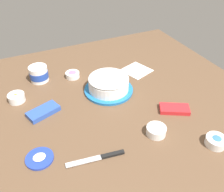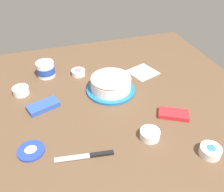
{
  "view_description": "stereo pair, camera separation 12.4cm",
  "coord_description": "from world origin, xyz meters",
  "px_view_note": "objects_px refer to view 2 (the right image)",
  "views": [
    {
      "loc": [
        -0.4,
        -0.85,
        0.78
      ],
      "look_at": [
        0.01,
        0.05,
        0.04
      ],
      "focal_mm": 39.31,
      "sensor_mm": 36.0,
      "label": 1
    },
    {
      "loc": [
        -0.29,
        -0.89,
        0.78
      ],
      "look_at": [
        0.01,
        0.05,
        0.04
      ],
      "focal_mm": 39.31,
      "sensor_mm": 36.0,
      "label": 2
    }
  ],
  "objects_px": {
    "sprinkle_bowl_pink": "(78,72)",
    "candy_box_upper": "(43,106)",
    "frosting_tub_lid": "(31,151)",
    "sprinkle_bowl_blue": "(210,151)",
    "spreading_knife": "(90,156)",
    "paper_napkin": "(143,72)",
    "sprinkle_bowl_yellow": "(21,90)",
    "frosted_cake": "(111,84)",
    "candy_box_lower": "(174,114)",
    "frosting_tub": "(46,69)",
    "sprinkle_bowl_rainbow": "(150,134)"
  },
  "relations": [
    {
      "from": "frosting_tub_lid",
      "to": "candy_box_upper",
      "type": "distance_m",
      "value": 0.28
    },
    {
      "from": "frosted_cake",
      "to": "frosting_tub_lid",
      "type": "xyz_separation_m",
      "value": [
        -0.44,
        -0.31,
        -0.04
      ]
    },
    {
      "from": "frosting_tub_lid",
      "to": "sprinkle_bowl_pink",
      "type": "relative_size",
      "value": 1.37
    },
    {
      "from": "frosting_tub_lid",
      "to": "sprinkle_bowl_blue",
      "type": "xyz_separation_m",
      "value": [
        0.68,
        -0.23,
        0.01
      ]
    },
    {
      "from": "candy_box_lower",
      "to": "paper_napkin",
      "type": "height_order",
      "value": "candy_box_lower"
    },
    {
      "from": "spreading_knife",
      "to": "sprinkle_bowl_yellow",
      "type": "xyz_separation_m",
      "value": [
        -0.25,
        0.52,
        0.02
      ]
    },
    {
      "from": "frosted_cake",
      "to": "sprinkle_bowl_pink",
      "type": "xyz_separation_m",
      "value": [
        -0.14,
        0.22,
        -0.03
      ]
    },
    {
      "from": "frosted_cake",
      "to": "sprinkle_bowl_pink",
      "type": "height_order",
      "value": "frosted_cake"
    },
    {
      "from": "spreading_knife",
      "to": "paper_napkin",
      "type": "height_order",
      "value": "spreading_knife"
    },
    {
      "from": "sprinkle_bowl_pink",
      "to": "paper_napkin",
      "type": "relative_size",
      "value": 0.54
    },
    {
      "from": "sprinkle_bowl_rainbow",
      "to": "candy_box_lower",
      "type": "xyz_separation_m",
      "value": [
        0.17,
        0.1,
        -0.01
      ]
    },
    {
      "from": "frosted_cake",
      "to": "sprinkle_bowl_yellow",
      "type": "height_order",
      "value": "frosted_cake"
    },
    {
      "from": "spreading_knife",
      "to": "frosting_tub_lid",
      "type": "bearing_deg",
      "value": 156.47
    },
    {
      "from": "frosting_tub_lid",
      "to": "sprinkle_bowl_blue",
      "type": "distance_m",
      "value": 0.72
    },
    {
      "from": "frosting_tub_lid",
      "to": "sprinkle_bowl_yellow",
      "type": "relative_size",
      "value": 1.31
    },
    {
      "from": "candy_box_upper",
      "to": "frosting_tub_lid",
      "type": "bearing_deg",
      "value": -124.65
    },
    {
      "from": "sprinkle_bowl_yellow",
      "to": "paper_napkin",
      "type": "height_order",
      "value": "sprinkle_bowl_yellow"
    },
    {
      "from": "spreading_knife",
      "to": "sprinkle_bowl_rainbow",
      "type": "xyz_separation_m",
      "value": [
        0.27,
        0.02,
        0.01
      ]
    },
    {
      "from": "sprinkle_bowl_pink",
      "to": "candy_box_upper",
      "type": "xyz_separation_m",
      "value": [
        -0.23,
        -0.26,
        -0.01
      ]
    },
    {
      "from": "frosted_cake",
      "to": "candy_box_lower",
      "type": "bearing_deg",
      "value": -51.77
    },
    {
      "from": "sprinkle_bowl_yellow",
      "to": "frosted_cake",
      "type": "bearing_deg",
      "value": -14.24
    },
    {
      "from": "paper_napkin",
      "to": "sprinkle_bowl_rainbow",
      "type": "bearing_deg",
      "value": -110.27
    },
    {
      "from": "frosting_tub_lid",
      "to": "paper_napkin",
      "type": "bearing_deg",
      "value": 32.37
    },
    {
      "from": "frosting_tub_lid",
      "to": "candy_box_lower",
      "type": "relative_size",
      "value": 0.78
    },
    {
      "from": "paper_napkin",
      "to": "frosting_tub_lid",
      "type": "bearing_deg",
      "value": -147.63
    },
    {
      "from": "sprinkle_bowl_yellow",
      "to": "candy_box_lower",
      "type": "relative_size",
      "value": 0.59
    },
    {
      "from": "frosted_cake",
      "to": "frosting_tub",
      "type": "bearing_deg",
      "value": 140.41
    },
    {
      "from": "sprinkle_bowl_blue",
      "to": "paper_napkin",
      "type": "bearing_deg",
      "value": 90.49
    },
    {
      "from": "frosting_tub",
      "to": "sprinkle_bowl_pink",
      "type": "distance_m",
      "value": 0.19
    },
    {
      "from": "candy_box_upper",
      "to": "paper_napkin",
      "type": "height_order",
      "value": "candy_box_upper"
    },
    {
      "from": "spreading_knife",
      "to": "paper_napkin",
      "type": "bearing_deg",
      "value": 49.06
    },
    {
      "from": "frosting_tub",
      "to": "sprinkle_bowl_pink",
      "type": "bearing_deg",
      "value": -14.28
    },
    {
      "from": "frosted_cake",
      "to": "candy_box_upper",
      "type": "distance_m",
      "value": 0.37
    },
    {
      "from": "candy_box_lower",
      "to": "candy_box_upper",
      "type": "xyz_separation_m",
      "value": [
        -0.59,
        0.25,
        0.0
      ]
    },
    {
      "from": "sprinkle_bowl_pink",
      "to": "candy_box_lower",
      "type": "distance_m",
      "value": 0.62
    },
    {
      "from": "paper_napkin",
      "to": "candy_box_upper",
      "type": "bearing_deg",
      "value": -164.99
    },
    {
      "from": "frosted_cake",
      "to": "sprinkle_bowl_blue",
      "type": "height_order",
      "value": "frosted_cake"
    },
    {
      "from": "candy_box_upper",
      "to": "frosting_tub",
      "type": "bearing_deg",
      "value": 62.29
    },
    {
      "from": "sprinkle_bowl_yellow",
      "to": "sprinkle_bowl_blue",
      "type": "height_order",
      "value": "sprinkle_bowl_yellow"
    },
    {
      "from": "spreading_knife",
      "to": "candy_box_upper",
      "type": "xyz_separation_m",
      "value": [
        -0.15,
        0.36,
        0.01
      ]
    },
    {
      "from": "frosting_tub_lid",
      "to": "sprinkle_bowl_rainbow",
      "type": "bearing_deg",
      "value": -8.54
    },
    {
      "from": "sprinkle_bowl_rainbow",
      "to": "sprinkle_bowl_blue",
      "type": "distance_m",
      "value": 0.25
    },
    {
      "from": "sprinkle_bowl_pink",
      "to": "candy_box_upper",
      "type": "relative_size",
      "value": 0.53
    },
    {
      "from": "candy_box_lower",
      "to": "candy_box_upper",
      "type": "bearing_deg",
      "value": -174.18
    },
    {
      "from": "frosting_tub_lid",
      "to": "sprinkle_bowl_pink",
      "type": "bearing_deg",
      "value": 60.15
    },
    {
      "from": "frosted_cake",
      "to": "candy_box_upper",
      "type": "relative_size",
      "value": 1.74
    },
    {
      "from": "sprinkle_bowl_pink",
      "to": "candy_box_lower",
      "type": "xyz_separation_m",
      "value": [
        0.36,
        -0.5,
        -0.01
      ]
    },
    {
      "from": "frosting_tub_lid",
      "to": "sprinkle_bowl_yellow",
      "type": "bearing_deg",
      "value": 93.84
    },
    {
      "from": "frosted_cake",
      "to": "frosting_tub_lid",
      "type": "bearing_deg",
      "value": -144.83
    },
    {
      "from": "paper_napkin",
      "to": "candy_box_lower",
      "type": "bearing_deg",
      "value": -92.47
    }
  ]
}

